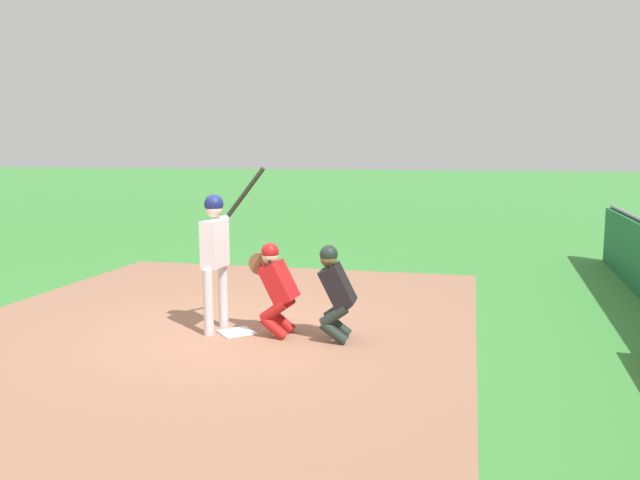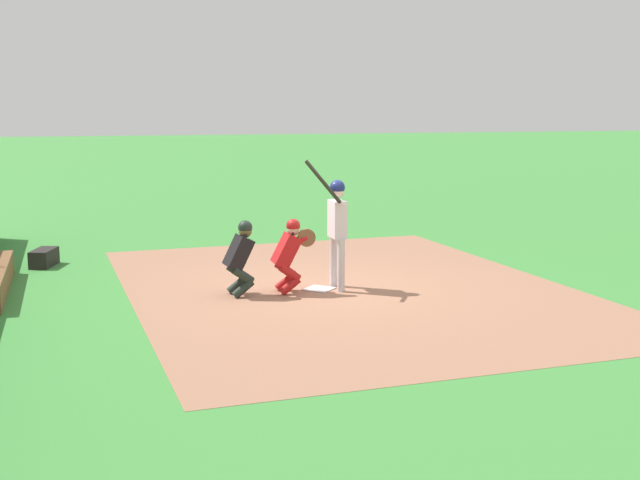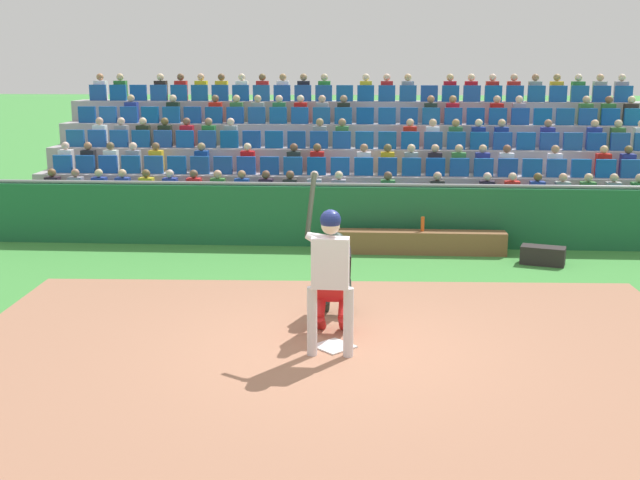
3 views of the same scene
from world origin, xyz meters
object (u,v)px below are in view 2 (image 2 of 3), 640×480
home_plate_marker (319,289)px  home_plate_umpire (241,254)px  equipment_duffel_bag (44,258)px  catcher_crouching (290,251)px  batter_at_plate (337,221)px

home_plate_marker → home_plate_umpire: 1.53m
home_plate_marker → home_plate_umpire: (0.04, -1.37, 0.68)m
home_plate_umpire → equipment_duffel_bag: size_ratio=1.62×
catcher_crouching → equipment_duffel_bag: 5.49m
home_plate_marker → equipment_duffel_bag: size_ratio=0.56×
home_plate_marker → batter_at_plate: (0.05, 0.30, 1.17)m
catcher_crouching → home_plate_umpire: 0.83m
home_plate_marker → catcher_crouching: (0.07, -0.54, 0.69)m
batter_at_plate → home_plate_umpire: 1.74m
catcher_crouching → equipment_duffel_bag: bearing=-132.5°
catcher_crouching → batter_at_plate: bearing=91.4°
home_plate_marker → home_plate_umpire: bearing=-88.4°
equipment_duffel_bag → home_plate_marker: bearing=69.4°
batter_at_plate → catcher_crouching: batter_at_plate is taller
batter_at_plate → equipment_duffel_bag: size_ratio=2.87×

